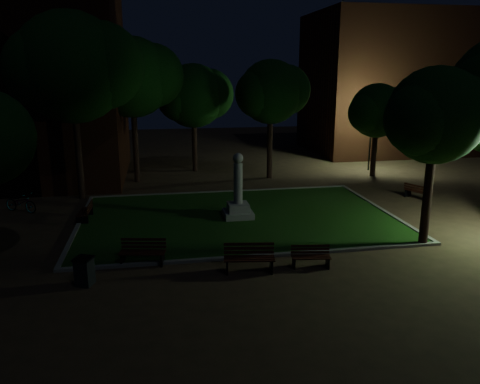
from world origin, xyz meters
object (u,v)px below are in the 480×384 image
object	(u,v)px
monument	(238,200)
bench_right_side	(418,192)
bench_left_side	(86,212)
trash_bin	(84,271)
bicycle	(21,203)
bench_near_left	(249,259)
bench_near_right	(311,257)
bench_west_near	(143,252)

from	to	relation	value
monument	bench_right_side	size ratio (longest dim) A/B	1.95
bench_left_side	bench_right_side	size ratio (longest dim) A/B	0.99
bench_right_side	trash_bin	xyz separation A→B (m)	(-17.10, -8.12, 0.10)
trash_bin	bicycle	bearing A→B (deg)	115.09
bench_left_side	bicycle	bearing A→B (deg)	-118.55
bench_near_left	bench_near_right	world-z (taller)	bench_near_left
bicycle	bench_left_side	bearing A→B (deg)	-90.56
bench_near_right	bench_right_side	bearing A→B (deg)	50.26
bench_near_left	bench_left_side	xyz separation A→B (m)	(-6.65, 7.23, -0.06)
bench_left_side	bicycle	size ratio (longest dim) A/B	0.84
bench_near_right	trash_bin	size ratio (longest dim) A/B	1.52
trash_bin	bench_left_side	bearing A→B (deg)	97.15
monument	bench_right_side	world-z (taller)	monument
bench_near_left	bench_near_right	bearing A→B (deg)	8.14
monument	bench_west_near	bearing A→B (deg)	-132.72
monument	bench_near_left	distance (m)	6.32
bench_west_near	bicycle	world-z (taller)	bicycle
bench_near_left	bench_right_side	bearing A→B (deg)	43.75
bench_right_side	bicycle	xyz separation A→B (m)	(-21.52, 1.33, 0.11)
bench_left_side	trash_bin	xyz separation A→B (m)	(0.92, -7.36, 0.09)
monument	bench_west_near	distance (m)	6.67
bench_near_right	bench_near_left	bearing A→B (deg)	-171.79
bench_left_side	bench_right_side	bearing A→B (deg)	94.62
bench_west_near	trash_bin	distance (m)	2.44
bench_near_left	bench_west_near	xyz separation A→B (m)	(-3.82, 1.38, -0.03)
bench_right_side	bicycle	bearing A→B (deg)	62.39
bench_near_right	bicycle	bearing A→B (deg)	151.93
trash_bin	bench_near_right	bearing A→B (deg)	0.78
bench_near_right	bench_left_side	size ratio (longest dim) A/B	0.93
monument	bench_right_side	distance (m)	10.82
monument	bench_near_left	bearing A→B (deg)	-96.34
bicycle	trash_bin	bearing A→B (deg)	-124.70
monument	bench_west_near	size ratio (longest dim) A/B	1.78
monument	bench_near_left	size ratio (longest dim) A/B	1.67
bench_near_left	bench_left_side	size ratio (longest dim) A/B	1.18
bench_near_right	bicycle	world-z (taller)	bicycle
bench_right_side	bicycle	size ratio (longest dim) A/B	0.84
bench_near_left	bench_left_side	world-z (taller)	bench_near_left
bicycle	bench_near_right	bearing A→B (deg)	-96.59
bench_left_side	bench_near_right	bearing A→B (deg)	53.30
monument	bench_near_right	bearing A→B (deg)	-75.45
bench_near_left	bench_right_side	xyz separation A→B (m)	(11.37, 7.99, -0.07)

